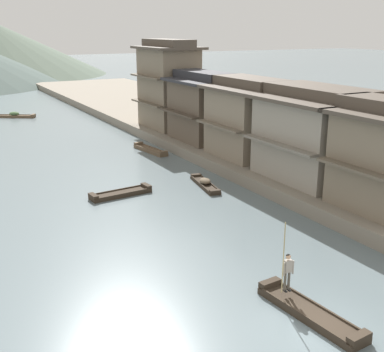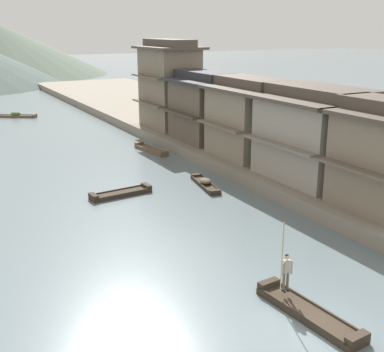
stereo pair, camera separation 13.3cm
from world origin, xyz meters
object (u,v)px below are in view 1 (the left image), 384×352
Objects in this scene: boatman_person at (287,268)px; boat_moored_far at (14,115)px; boat_moored_third at (121,193)px; house_waterfront_second at (317,134)px; boat_moored_nearest at (150,150)px; house_waterfront_far at (168,85)px; house_waterfront_tall at (249,118)px; boat_foreground_poled at (310,313)px; boat_moored_second at (205,184)px; house_waterfront_narrow at (203,107)px.

boatman_person is 0.63× the size of boat_moored_far.
house_waterfront_second is (12.19, -5.01, 3.73)m from boat_moored_third.
boat_moored_nearest is 0.54× the size of house_waterfront_far.
house_waterfront_second is 1.17× the size of house_waterfront_tall.
boat_foreground_poled is at bearing -84.17° from boatman_person.
house_waterfront_tall reaches higher than boat_moored_far.
boat_moored_far is (-1.96, 50.54, -1.28)m from boatman_person.
boat_moored_second is at bearing 73.82° from boat_foreground_poled.
boat_moored_far is at bearing 92.31° from boat_foreground_poled.
boat_moored_third is 13.70m from house_waterfront_second.
house_waterfront_far reaches higher than boat_moored_third.
boat_moored_third is at bearing 171.16° from boat_moored_second.
boat_moored_second is (4.68, 16.13, 0.03)m from boat_foreground_poled.
boat_moored_second is 1.02× the size of boat_moored_third.
boat_foreground_poled is 0.75× the size of house_waterfront_tall.
boat_moored_second reaches higher than boat_foreground_poled.
boat_moored_far is at bearing 115.28° from house_waterfront_narrow.
boat_moored_nearest is at bearing 86.01° from boat_moored_second.
boat_moored_nearest is at bearing -72.91° from boat_moored_far.
boat_foreground_poled is 34.82m from house_waterfront_far.
boatman_person is at bearing -107.98° from boat_moored_second.
boatman_person is 26.86m from house_waterfront_narrow.
house_waterfront_tall is at bearing -86.83° from house_waterfront_narrow.
house_waterfront_far reaches higher than boatman_person.
boat_moored_far is at bearing 92.22° from boatman_person.
house_waterfront_tall is (5.80, 3.16, 3.69)m from boat_moored_second.
house_waterfront_second is (6.27, -4.09, 3.68)m from boat_moored_second.
boat_moored_second reaches higher than boat_moored_nearest.
boat_moored_far is (-7.55, 24.56, 0.08)m from boat_moored_nearest.
boat_moored_third is 0.62× the size of house_waterfront_narrow.
boat_moored_far is 0.70× the size of house_waterfront_narrow.
house_waterfront_second is at bearing 44.11° from boatman_person.
boatman_person reaches higher than boat_moored_third.
house_waterfront_tall reaches higher than boat_moored_nearest.
boat_moored_far is at bearing 107.09° from boat_moored_nearest.
boat_moored_third is at bearing -141.69° from house_waterfront_narrow.
house_waterfront_tall reaches higher than boatman_person.
house_waterfront_far is at bearing 72.98° from boat_foreground_poled.
boat_foreground_poled is 28.16m from house_waterfront_narrow.
boat_moored_nearest is 16.62m from house_waterfront_second.
house_waterfront_narrow reaches higher than boat_foreground_poled.
boat_moored_third is (-5.92, 0.92, -0.05)m from boat_moored_second.
boat_moored_far is 35.08m from house_waterfront_tall.
house_waterfront_tall is (-0.48, 7.25, 0.01)m from house_waterfront_second.
boat_moored_nearest is at bearing 109.84° from house_waterfront_second.
boat_foreground_poled is 0.64× the size of house_waterfront_second.
house_waterfront_second is at bearing -70.16° from boat_moored_nearest.
house_waterfront_tall is at bearing 59.47° from boatman_person.
house_waterfront_narrow is (-0.37, 6.72, 0.00)m from house_waterfront_tall.
house_waterfront_tall is (11.71, 2.24, 3.74)m from boat_moored_third.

